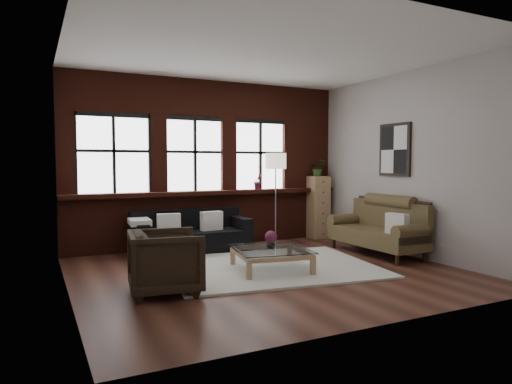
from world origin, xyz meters
name	(u,v)px	position (x,y,z in m)	size (l,w,h in m)	color
floor	(268,271)	(0.00, 0.00, 0.00)	(5.50, 5.50, 0.00)	#432218
ceiling	(268,53)	(0.00, 0.00, 3.20)	(5.50, 5.50, 0.00)	white
wall_back	(208,164)	(0.00, 2.50, 1.60)	(5.50, 5.50, 0.00)	#AFA8A3
wall_front	(387,164)	(0.00, -2.50, 1.60)	(5.50, 5.50, 0.00)	#AFA8A3
wall_left	(65,164)	(-2.75, 0.00, 1.60)	(5.00, 5.00, 0.00)	#AFA8A3
wall_right	(408,164)	(2.75, 0.00, 1.60)	(5.00, 5.00, 0.00)	#AFA8A3
brick_backwall	(210,164)	(0.00, 2.44, 1.60)	(5.50, 0.12, 3.20)	#4C1C11
sill_ledge	(211,193)	(0.00, 2.35, 1.04)	(5.50, 0.30, 0.08)	#4C1C11
window_left	(114,155)	(-1.80, 2.45, 1.75)	(1.38, 0.10, 1.50)	black
window_mid	(195,156)	(-0.30, 2.45, 1.75)	(1.38, 0.10, 1.50)	black
window_right	(260,156)	(1.10, 2.45, 1.75)	(1.38, 0.10, 1.50)	black
wall_poster	(395,150)	(2.72, 0.30, 1.85)	(0.05, 0.74, 0.94)	black
shag_rug	(272,267)	(0.16, 0.18, 0.02)	(3.08, 2.42, 0.03)	beige
dark_sofa	(192,232)	(-0.55, 1.90, 0.38)	(2.08, 0.84, 0.75)	black
pillow_a	(169,223)	(-1.00, 1.80, 0.57)	(0.40, 0.14, 0.34)	white
pillow_b	(212,221)	(-0.21, 1.80, 0.57)	(0.40, 0.14, 0.34)	white
vintage_settee	(376,226)	(2.30, 0.27, 0.51)	(0.86, 1.93, 1.03)	brown
pillow_settee	(397,224)	(2.22, -0.32, 0.62)	(0.14, 0.38, 0.34)	white
armchair	(166,262)	(-1.66, -0.45, 0.39)	(0.84, 0.87, 0.79)	black
coffee_table	(271,260)	(0.05, -0.01, 0.17)	(1.06, 1.06, 0.36)	tan
vase	(271,244)	(0.05, -0.01, 0.41)	(0.13, 0.13, 0.14)	#B2B2B2
flowers	(271,237)	(0.05, -0.01, 0.52)	(0.18, 0.18, 0.18)	maroon
drawer_chest	(317,207)	(2.40, 2.26, 0.67)	(0.41, 0.41, 1.33)	tan
potted_plant_top	(318,168)	(2.40, 2.26, 1.51)	(0.32, 0.28, 0.36)	#2D5923
floor_lamp	(276,196)	(1.08, 1.73, 0.98)	(0.40, 0.40, 1.95)	#A5A5A8
sill_plant	(258,181)	(1.00, 2.32, 1.25)	(0.19, 0.15, 0.34)	maroon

